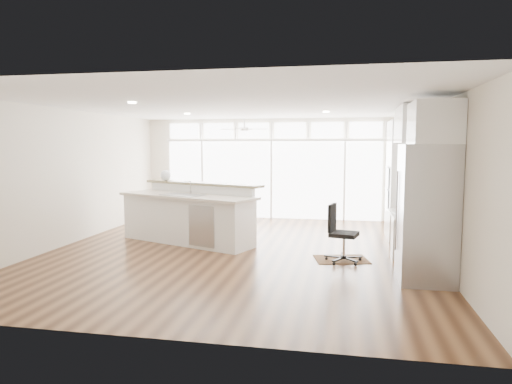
# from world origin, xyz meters

# --- Properties ---
(floor) EXTENTS (7.00, 8.00, 0.02)m
(floor) POSITION_xyz_m (0.00, 0.00, -0.01)
(floor) COLOR #402413
(floor) RESTS_ON ground
(ceiling) EXTENTS (7.00, 8.00, 0.02)m
(ceiling) POSITION_xyz_m (0.00, 0.00, 2.70)
(ceiling) COLOR white
(ceiling) RESTS_ON wall_back
(wall_back) EXTENTS (7.00, 0.04, 2.70)m
(wall_back) POSITION_xyz_m (0.00, 4.00, 1.35)
(wall_back) COLOR beige
(wall_back) RESTS_ON floor
(wall_front) EXTENTS (7.00, 0.04, 2.70)m
(wall_front) POSITION_xyz_m (0.00, -4.00, 1.35)
(wall_front) COLOR beige
(wall_front) RESTS_ON floor
(wall_left) EXTENTS (0.04, 8.00, 2.70)m
(wall_left) POSITION_xyz_m (-3.50, 0.00, 1.35)
(wall_left) COLOR beige
(wall_left) RESTS_ON floor
(wall_right) EXTENTS (0.04, 8.00, 2.70)m
(wall_right) POSITION_xyz_m (3.50, 0.00, 1.35)
(wall_right) COLOR beige
(wall_right) RESTS_ON floor
(glass_wall) EXTENTS (5.80, 0.06, 2.08)m
(glass_wall) POSITION_xyz_m (0.00, 3.94, 1.05)
(glass_wall) COLOR silver
(glass_wall) RESTS_ON wall_back
(transom_row) EXTENTS (5.90, 0.06, 0.40)m
(transom_row) POSITION_xyz_m (0.00, 3.94, 2.38)
(transom_row) COLOR silver
(transom_row) RESTS_ON wall_back
(desk_window) EXTENTS (0.04, 0.85, 0.85)m
(desk_window) POSITION_xyz_m (3.46, 0.30, 1.55)
(desk_window) COLOR white
(desk_window) RESTS_ON wall_right
(ceiling_fan) EXTENTS (1.16, 1.16, 0.32)m
(ceiling_fan) POSITION_xyz_m (-0.50, 2.80, 2.48)
(ceiling_fan) COLOR white
(ceiling_fan) RESTS_ON ceiling
(recessed_lights) EXTENTS (3.40, 3.00, 0.02)m
(recessed_lights) POSITION_xyz_m (0.00, 0.20, 2.68)
(recessed_lights) COLOR #ECE4C9
(recessed_lights) RESTS_ON ceiling
(oven_cabinet) EXTENTS (0.64, 1.20, 2.50)m
(oven_cabinet) POSITION_xyz_m (3.17, 1.80, 1.25)
(oven_cabinet) COLOR white
(oven_cabinet) RESTS_ON floor
(desk_nook) EXTENTS (0.72, 1.30, 0.76)m
(desk_nook) POSITION_xyz_m (3.13, 0.30, 0.38)
(desk_nook) COLOR white
(desk_nook) RESTS_ON floor
(upper_cabinets) EXTENTS (0.64, 1.30, 0.64)m
(upper_cabinets) POSITION_xyz_m (3.17, 0.30, 2.35)
(upper_cabinets) COLOR white
(upper_cabinets) RESTS_ON wall_right
(refrigerator) EXTENTS (0.76, 0.90, 2.00)m
(refrigerator) POSITION_xyz_m (3.11, -1.35, 1.00)
(refrigerator) COLOR #A8A8AC
(refrigerator) RESTS_ON floor
(fridge_cabinet) EXTENTS (0.64, 0.90, 0.60)m
(fridge_cabinet) POSITION_xyz_m (3.17, -1.35, 2.30)
(fridge_cabinet) COLOR white
(fridge_cabinet) RESTS_ON wall_right
(framed_photos) EXTENTS (0.06, 0.22, 0.80)m
(framed_photos) POSITION_xyz_m (3.46, 0.92, 1.40)
(framed_photos) COLOR black
(framed_photos) RESTS_ON wall_right
(kitchen_island) EXTENTS (3.24, 2.18, 1.20)m
(kitchen_island) POSITION_xyz_m (-1.21, 0.53, 0.60)
(kitchen_island) COLOR white
(kitchen_island) RESTS_ON floor
(rug) EXTENTS (1.02, 0.83, 0.01)m
(rug) POSITION_xyz_m (1.91, -0.31, 0.01)
(rug) COLOR #3D2413
(rug) RESTS_ON floor
(office_chair) EXTENTS (0.60, 0.57, 0.98)m
(office_chair) POSITION_xyz_m (1.94, -0.47, 0.49)
(office_chair) COLOR black
(office_chair) RESTS_ON floor
(fishbowl) EXTENTS (0.29, 0.29, 0.24)m
(fishbowl) POSITION_xyz_m (-1.95, 1.26, 1.32)
(fishbowl) COLOR white
(fishbowl) RESTS_ON kitchen_island
(monitor) EXTENTS (0.08, 0.43, 0.36)m
(monitor) POSITION_xyz_m (3.05, 0.30, 0.94)
(monitor) COLOR black
(monitor) RESTS_ON desk_nook
(keyboard) EXTENTS (0.17, 0.34, 0.02)m
(keyboard) POSITION_xyz_m (2.88, 0.30, 0.77)
(keyboard) COLOR silver
(keyboard) RESTS_ON desk_nook
(potted_plant) EXTENTS (0.28, 0.31, 0.21)m
(potted_plant) POSITION_xyz_m (3.17, 1.80, 2.61)
(potted_plant) COLOR #2F5926
(potted_plant) RESTS_ON oven_cabinet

